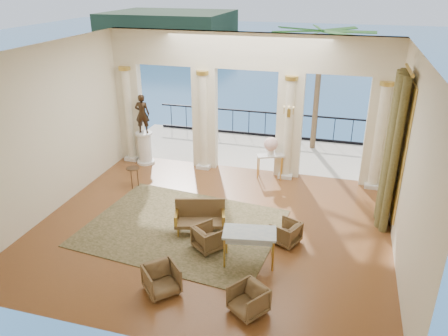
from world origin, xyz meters
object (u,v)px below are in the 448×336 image
(game_table, at_px, (249,235))
(console_table, at_px, (270,159))
(settee, at_px, (200,216))
(armchair_a, at_px, (161,278))
(armchair_d, at_px, (209,236))
(armchair_c, at_px, (286,232))
(pedestal, at_px, (145,148))
(side_table, at_px, (133,171))
(armchair_b, at_px, (248,299))
(statue, at_px, (142,114))

(game_table, bearing_deg, console_table, 84.70)
(settee, relative_size, game_table, 1.08)
(armchair_a, height_order, armchair_d, armchair_a)
(armchair_c, distance_m, game_table, 1.31)
(game_table, height_order, pedestal, pedestal)
(armchair_a, distance_m, side_table, 5.16)
(armchair_b, xyz_separation_m, side_table, (-4.65, 4.44, 0.24))
(armchair_c, relative_size, pedestal, 0.55)
(console_table, bearing_deg, game_table, -109.27)
(armchair_a, xyz_separation_m, console_table, (1.15, 6.14, 0.33))
(side_table, bearing_deg, armchair_c, -19.98)
(armchair_a, xyz_separation_m, armchair_c, (2.20, 2.52, -0.03))
(armchair_b, height_order, armchair_d, armchair_d)
(armchair_b, bearing_deg, settee, 161.15)
(side_table, bearing_deg, pedestal, 104.21)
(statue, xyz_separation_m, side_table, (0.47, -1.86, -1.24))
(statue, bearing_deg, armchair_a, 107.62)
(armchair_a, distance_m, armchair_c, 3.35)
(armchair_d, height_order, statue, statue)
(armchair_a, distance_m, armchair_d, 1.84)
(armchair_c, bearing_deg, console_table, -139.32)
(pedestal, relative_size, side_table, 1.73)
(game_table, relative_size, side_table, 1.96)
(settee, bearing_deg, armchair_d, -73.54)
(settee, bearing_deg, armchair_a, -106.49)
(statue, height_order, side_table, statue)
(settee, height_order, game_table, settee)
(settee, height_order, side_table, settee)
(statue, relative_size, side_table, 2.05)
(armchair_a, relative_size, armchair_c, 1.09)
(side_table, bearing_deg, armchair_d, -38.20)
(armchair_b, bearing_deg, armchair_d, 162.12)
(armchair_c, height_order, armchair_d, armchair_d)
(side_table, bearing_deg, armchair_b, -43.70)
(armchair_c, bearing_deg, armchair_b, 16.95)
(armchair_c, bearing_deg, settee, -64.59)
(armchair_d, distance_m, side_table, 4.14)
(pedestal, bearing_deg, console_table, -0.77)
(armchair_c, distance_m, statue, 6.75)
(game_table, relative_size, pedestal, 1.13)
(side_table, bearing_deg, game_table, -33.46)
(pedestal, height_order, side_table, pedestal)
(armchair_c, relative_size, side_table, 0.96)
(settee, bearing_deg, armchair_c, -15.44)
(armchair_b, relative_size, armchair_c, 1.03)
(armchair_d, distance_m, statue, 5.96)
(armchair_b, relative_size, statue, 0.48)
(pedestal, bearing_deg, settee, -48.66)
(settee, bearing_deg, game_table, -49.74)
(statue, bearing_deg, settee, 121.19)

